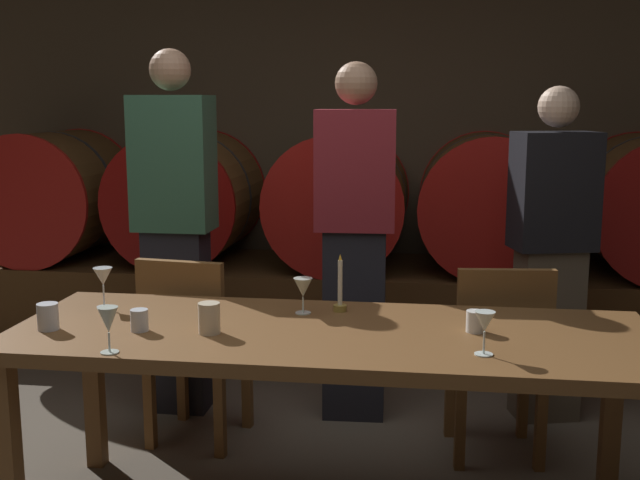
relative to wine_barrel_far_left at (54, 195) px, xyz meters
name	(u,v)px	position (x,y,z in m)	size (l,w,h in m)	color
back_wall	(346,131)	(1.86, 0.55, 0.41)	(5.95, 0.24, 2.71)	brown
barrel_shelf	(335,306)	(1.86, 0.00, -0.68)	(5.35, 0.90, 0.54)	brown
wine_barrel_far_left	(54,195)	(0.00, 0.00, 0.00)	(0.84, 0.87, 0.84)	brown
wine_barrel_left	(188,197)	(0.91, 0.00, 0.00)	(0.84, 0.87, 0.84)	brown
wine_barrel_center	(340,200)	(1.89, 0.00, 0.00)	(0.84, 0.87, 0.84)	brown
wine_barrel_right	(488,203)	(2.79, 0.00, 0.00)	(0.84, 0.87, 0.84)	brown
dining_table	(330,350)	(2.10, -2.16, -0.27)	(2.28, 0.82, 0.75)	brown
chair_left	(192,341)	(1.40, -1.54, -0.46)	(0.45, 0.45, 0.88)	brown
chair_right	(499,353)	(2.75, -1.52, -0.46)	(0.44, 0.44, 0.88)	brown
guest_left	(175,230)	(1.20, -1.14, -0.02)	(0.38, 0.24, 1.80)	black
guest_center	(355,240)	(2.09, -1.10, -0.06)	(0.39, 0.26, 1.74)	black
guest_right	(551,254)	(3.03, -0.99, -0.12)	(0.43, 0.33, 1.63)	brown
candle_center	(340,295)	(2.11, -1.90, -0.13)	(0.05, 0.05, 0.23)	olive
wine_glass_far_left	(103,278)	(1.18, -1.97, -0.07)	(0.08, 0.08, 0.16)	white
wine_glass_center_left	(108,321)	(1.43, -2.52, -0.09)	(0.07, 0.07, 0.15)	silver
wine_glass_center_right	(303,288)	(1.97, -1.96, -0.10)	(0.07, 0.07, 0.14)	silver
wine_glass_far_right	(485,323)	(2.63, -2.37, -0.09)	(0.07, 0.07, 0.14)	silver
cup_far_left	(48,317)	(1.11, -2.30, -0.15)	(0.07, 0.07, 0.10)	silver
cup_center_left	(139,320)	(1.44, -2.27, -0.15)	(0.06, 0.06, 0.08)	silver
cup_center_right	(209,318)	(1.69, -2.26, -0.14)	(0.08, 0.08, 0.11)	beige
cup_far_right	(475,321)	(2.61, -2.11, -0.16)	(0.06, 0.06, 0.08)	white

